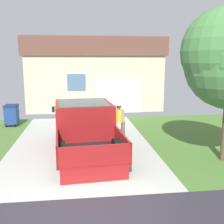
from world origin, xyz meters
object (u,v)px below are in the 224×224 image
(pickup_truck, at_px, (84,127))
(house_with_garage, at_px, (94,73))
(person_with_hat, at_px, (119,120))
(wheeled_trash_bin, at_px, (12,114))
(handbag, at_px, (119,139))

(pickup_truck, distance_m, house_with_garage, 9.50)
(pickup_truck, xyz_separation_m, person_with_hat, (1.38, 0.60, 0.12))
(house_with_garage, distance_m, wheeled_trash_bin, 7.27)
(handbag, xyz_separation_m, wheeled_trash_bin, (-4.83, 3.41, 0.43))
(handbag, bearing_deg, house_with_garage, 92.99)
(person_with_hat, relative_size, wheeled_trash_bin, 1.52)
(house_with_garage, height_order, wheeled_trash_bin, house_with_garage)
(house_with_garage, xyz_separation_m, wheeled_trash_bin, (-4.36, -5.54, -1.75))
(house_with_garage, bearing_deg, person_with_hat, -86.67)
(person_with_hat, distance_m, wheeled_trash_bin, 5.83)
(house_with_garage, bearing_deg, pickup_truck, -95.37)
(person_with_hat, bearing_deg, house_with_garage, -84.58)
(handbag, bearing_deg, pickup_truck, -164.41)
(handbag, distance_m, wheeled_trash_bin, 5.93)
(pickup_truck, bearing_deg, house_with_garage, 80.20)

